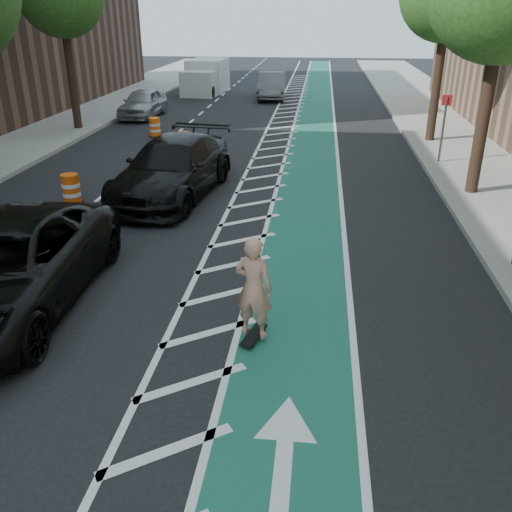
# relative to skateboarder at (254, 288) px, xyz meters

# --- Properties ---
(ground) EXTENTS (120.00, 120.00, 0.00)m
(ground) POSITION_rel_skateboarder_xyz_m (-2.30, 0.10, -1.00)
(ground) COLOR black
(ground) RESTS_ON ground
(bike_lane) EXTENTS (2.00, 90.00, 0.01)m
(bike_lane) POSITION_rel_skateboarder_xyz_m (0.70, 10.10, -0.99)
(bike_lane) COLOR #175144
(bike_lane) RESTS_ON ground
(buffer_strip) EXTENTS (1.40, 90.00, 0.01)m
(buffer_strip) POSITION_rel_skateboarder_xyz_m (-0.80, 10.10, -0.99)
(buffer_strip) COLOR silver
(buffer_strip) RESTS_ON ground
(sidewalk_right) EXTENTS (5.00, 90.00, 0.15)m
(sidewalk_right) POSITION_rel_skateboarder_xyz_m (7.20, 10.10, -0.92)
(sidewalk_right) COLOR gray
(sidewalk_right) RESTS_ON ground
(curb_right) EXTENTS (0.12, 90.00, 0.16)m
(curb_right) POSITION_rel_skateboarder_xyz_m (4.75, 10.10, -0.92)
(curb_right) COLOR gray
(curb_right) RESTS_ON ground
(curb_left) EXTENTS (0.12, 90.00, 0.16)m
(curb_left) POSITION_rel_skateboarder_xyz_m (-9.35, 10.10, -0.92)
(curb_left) COLOR gray
(curb_left) RESTS_ON ground
(sign_post) EXTENTS (0.35, 0.08, 2.47)m
(sign_post) POSITION_rel_skateboarder_xyz_m (5.30, 12.10, 0.35)
(sign_post) COLOR #4C4C4C
(sign_post) RESTS_ON ground
(skateboard) EXTENTS (0.41, 0.80, 0.10)m
(skateboard) POSITION_rel_skateboarder_xyz_m (-0.00, 0.00, -0.92)
(skateboard) COLOR black
(skateboard) RESTS_ON ground
(skateboarder) EXTENTS (0.75, 0.59, 1.79)m
(skateboarder) POSITION_rel_skateboarder_xyz_m (0.00, 0.00, 0.00)
(skateboarder) COLOR tan
(skateboarder) RESTS_ON skateboard
(suv_near) EXTENTS (2.96, 6.05, 1.65)m
(suv_near) POSITION_rel_skateboarder_xyz_m (-4.70, 0.60, -0.17)
(suv_near) COLOR black
(suv_near) RESTS_ON ground
(suv_far) EXTENTS (3.08, 6.08, 1.69)m
(suv_far) POSITION_rel_skateboarder_xyz_m (-3.34, 7.60, -0.15)
(suv_far) COLOR black
(suv_far) RESTS_ON ground
(car_silver) EXTENTS (1.79, 4.22, 1.42)m
(car_silver) POSITION_rel_skateboarder_xyz_m (-8.25, 20.27, -0.29)
(car_silver) COLOR #9F9FA4
(car_silver) RESTS_ON ground
(car_grey) EXTENTS (1.90, 4.82, 1.56)m
(car_grey) POSITION_rel_skateboarder_xyz_m (-2.17, 27.61, -0.22)
(car_grey) COLOR slate
(car_grey) RESTS_ON ground
(box_truck) EXTENTS (2.48, 5.15, 2.10)m
(box_truck) POSITION_rel_skateboarder_xyz_m (-6.81, 29.63, -0.03)
(box_truck) COLOR silver
(box_truck) RESTS_ON ground
(barrel_a) EXTENTS (0.64, 0.64, 0.87)m
(barrel_a) POSITION_rel_skateboarder_xyz_m (-6.10, 6.51, -0.59)
(barrel_a) COLOR #E84E0C
(barrel_a) RESTS_ON ground
(barrel_b) EXTENTS (0.71, 0.71, 0.97)m
(barrel_b) POSITION_rel_skateboarder_xyz_m (-4.10, 12.05, -0.54)
(barrel_b) COLOR orange
(barrel_b) RESTS_ON ground
(barrel_c) EXTENTS (0.60, 0.60, 0.82)m
(barrel_c) POSITION_rel_skateboarder_xyz_m (-6.30, 15.70, -0.61)
(barrel_c) COLOR #FF620D
(barrel_c) RESTS_ON ground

